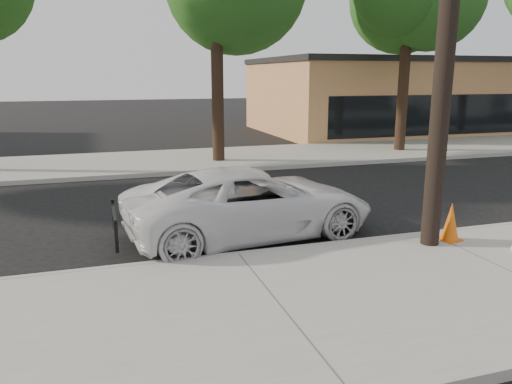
# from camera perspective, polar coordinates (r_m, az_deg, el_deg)

# --- Properties ---
(ground) EXTENTS (120.00, 120.00, 0.00)m
(ground) POSITION_cam_1_polar(r_m,az_deg,el_deg) (11.01, -5.00, -4.06)
(ground) COLOR black
(ground) RESTS_ON ground
(near_sidewalk) EXTENTS (90.00, 4.40, 0.15)m
(near_sidewalk) POSITION_cam_1_polar(r_m,az_deg,el_deg) (7.13, 2.80, -13.35)
(near_sidewalk) COLOR gray
(near_sidewalk) RESTS_ON ground
(far_sidewalk) EXTENTS (90.00, 5.00, 0.15)m
(far_sidewalk) POSITION_cam_1_polar(r_m,az_deg,el_deg) (19.17, -10.60, 3.44)
(far_sidewalk) COLOR gray
(far_sidewalk) RESTS_ON ground
(curb_near) EXTENTS (90.00, 0.12, 0.16)m
(curb_near) POSITION_cam_1_polar(r_m,az_deg,el_deg) (9.05, -2.07, -7.40)
(curb_near) COLOR #9E9B93
(curb_near) RESTS_ON ground
(building_main) EXTENTS (18.00, 10.00, 4.00)m
(building_main) POSITION_cam_1_polar(r_m,az_deg,el_deg) (32.01, 17.52, 10.38)
(building_main) COLOR #A56F45
(building_main) RESTS_ON ground
(police_cruiser) EXTENTS (5.39, 2.97, 1.43)m
(police_cruiser) POSITION_cam_1_polar(r_m,az_deg,el_deg) (10.22, -0.61, -1.20)
(police_cruiser) COLOR silver
(police_cruiser) RESTS_ON ground
(traffic_cone) EXTENTS (0.47, 0.47, 0.74)m
(traffic_cone) POSITION_cam_1_polar(r_m,az_deg,el_deg) (10.29, 21.36, -3.22)
(traffic_cone) COLOR #DE5D0B
(traffic_cone) RESTS_ON near_sidewalk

